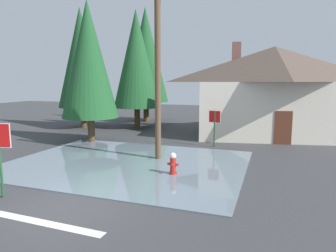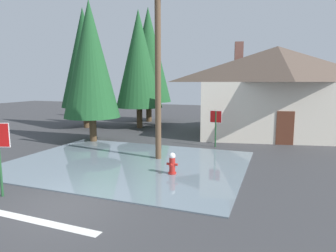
# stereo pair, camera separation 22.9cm
# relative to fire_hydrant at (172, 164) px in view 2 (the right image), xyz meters

# --- Properties ---
(ground_plane) EXTENTS (80.00, 80.00, 0.10)m
(ground_plane) POSITION_rel_fire_hydrant_xyz_m (-2.06, -3.99, -0.50)
(ground_plane) COLOR #38383A
(flood_puddle) EXTENTS (10.56, 8.13, 0.04)m
(flood_puddle) POSITION_rel_fire_hydrant_xyz_m (-2.53, 0.91, -0.42)
(flood_puddle) COLOR slate
(flood_puddle) RESTS_ON ground
(lane_stop_bar) EXTENTS (3.73, 0.39, 0.01)m
(lane_stop_bar) POSITION_rel_fire_hydrant_xyz_m (-1.93, -5.07, -0.44)
(lane_stop_bar) COLOR silver
(lane_stop_bar) RESTS_ON ground
(fire_hydrant) EXTENTS (0.46, 0.39, 0.91)m
(fire_hydrant) POSITION_rel_fire_hydrant_xyz_m (0.00, 0.00, 0.00)
(fire_hydrant) COLOR #AD231E
(fire_hydrant) RESTS_ON ground
(utility_pole) EXTENTS (1.60, 0.28, 8.22)m
(utility_pole) POSITION_rel_fire_hydrant_xyz_m (-1.45, 2.09, 3.84)
(utility_pole) COLOR brown
(utility_pole) RESTS_ON ground
(stop_sign_far) EXTENTS (0.68, 0.11, 2.09)m
(stop_sign_far) POSITION_rel_fire_hydrant_xyz_m (0.57, 5.78, 1.03)
(stop_sign_far) COLOR #1E4C28
(stop_sign_far) RESTS_ON ground
(house) EXTENTS (11.95, 9.28, 6.57)m
(house) POSITION_rel_fire_hydrant_xyz_m (3.62, 11.14, 2.72)
(house) COLOR silver
(house) RESTS_ON ground
(pine_tree_tall_left) EXTENTS (4.16, 4.16, 10.40)m
(pine_tree_tall_left) POSITION_rel_fire_hydrant_xyz_m (-7.60, 14.81, 5.67)
(pine_tree_tall_left) COLOR #4C3823
(pine_tree_tall_left) RESTS_ON ground
(pine_tree_mid_left) EXTENTS (3.77, 3.77, 9.44)m
(pine_tree_mid_left) POSITION_rel_fire_hydrant_xyz_m (-10.79, 9.46, 5.11)
(pine_tree_mid_left) COLOR #4C3823
(pine_tree_mid_left) RESTS_ON ground
(pine_tree_short_left) EXTENTS (3.41, 3.41, 8.52)m
(pine_tree_short_left) POSITION_rel_fire_hydrant_xyz_m (-6.88, 4.66, 4.57)
(pine_tree_short_left) COLOR #4C3823
(pine_tree_short_left) RESTS_ON ground
(pine_tree_far_center) EXTENTS (3.72, 3.72, 9.30)m
(pine_tree_far_center) POSITION_rel_fire_hydrant_xyz_m (-6.68, 10.88, 5.02)
(pine_tree_far_center) COLOR #4C3823
(pine_tree_far_center) RESTS_ON ground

